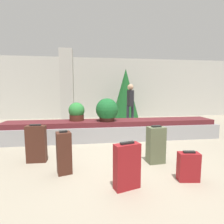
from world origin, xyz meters
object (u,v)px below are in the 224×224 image
object	(u,v)px
suitcase_3	(64,153)
decorated_tree	(126,93)
traveler_0	(130,101)
suitcase_4	(36,144)
suitcase_2	(127,166)
pillar	(67,88)
suitcase_0	(188,167)
potted_plant_0	(77,112)
suitcase_1	(156,145)
potted_plant_1	(107,110)

from	to	relation	value
suitcase_3	decorated_tree	bearing A→B (deg)	50.73
traveler_0	decorated_tree	distance (m)	1.40
suitcase_4	suitcase_2	bearing A→B (deg)	-35.44
suitcase_2	pillar	bearing A→B (deg)	88.80
suitcase_0	suitcase_4	world-z (taller)	suitcase_4
suitcase_0	potted_plant_0	bearing A→B (deg)	133.19
suitcase_2	traveler_0	xyz separation A→B (m)	(1.15, 4.53, 0.69)
suitcase_2	suitcase_4	xyz separation A→B (m)	(-1.62, 1.22, 0.04)
pillar	traveler_0	distance (m)	2.77
suitcase_1	suitcase_4	bearing A→B (deg)	166.53
pillar	decorated_tree	bearing A→B (deg)	11.43
suitcase_2	suitcase_3	bearing A→B (deg)	131.18
suitcase_3	potted_plant_1	world-z (taller)	potted_plant_1
suitcase_1	suitcase_2	world-z (taller)	suitcase_1
potted_plant_0	traveler_0	world-z (taller)	traveler_0
pillar	suitcase_4	xyz separation A→B (m)	(-0.18, -4.13, -1.22)
potted_plant_1	suitcase_2	bearing A→B (deg)	-89.76
suitcase_2	traveler_0	distance (m)	4.72
suitcase_4	decorated_tree	world-z (taller)	decorated_tree
pillar	potted_plant_1	bearing A→B (deg)	-62.19
potted_plant_0	suitcase_4	bearing A→B (deg)	-113.97
pillar	suitcase_0	xyz separation A→B (m)	(2.48, -5.26, -1.36)
suitcase_0	suitcase_3	size ratio (longest dim) A/B	0.64
suitcase_2	traveler_0	bearing A→B (deg)	59.45
suitcase_1	suitcase_3	size ratio (longest dim) A/B	1.00
pillar	potted_plant_1	size ratio (longest dim) A/B	4.78
suitcase_2	decorated_tree	xyz separation A→B (m)	(1.25, 5.89, 1.00)
suitcase_2	potted_plant_1	xyz separation A→B (m)	(-0.01, 2.64, 0.54)
pillar	suitcase_0	size ratio (longest dim) A/B	6.43
potted_plant_0	traveler_0	xyz separation A→B (m)	(2.05, 1.69, 0.21)
pillar	suitcase_0	bearing A→B (deg)	-64.74
suitcase_0	traveler_0	size ratio (longest dim) A/B	0.29
pillar	suitcase_2	distance (m)	5.67
potted_plant_0	traveler_0	bearing A→B (deg)	39.51
pillar	suitcase_4	distance (m)	4.31
suitcase_3	suitcase_1	bearing A→B (deg)	-9.05
pillar	suitcase_2	world-z (taller)	pillar
pillar	potted_plant_0	distance (m)	2.68
potted_plant_1	traveler_0	bearing A→B (deg)	58.42
suitcase_1	traveler_0	bearing A→B (deg)	79.40
suitcase_4	potted_plant_1	world-z (taller)	potted_plant_1
suitcase_4	traveler_0	size ratio (longest dim) A/B	0.46
suitcase_0	potted_plant_0	xyz separation A→B (m)	(-1.94, 2.75, 0.59)
pillar	suitcase_1	bearing A→B (deg)	-63.58
suitcase_3	pillar	bearing A→B (deg)	79.23
suitcase_1	potted_plant_1	xyz separation A→B (m)	(-0.80, 1.78, 0.52)
pillar	potted_plant_1	distance (m)	3.14
suitcase_1	suitcase_3	bearing A→B (deg)	-177.84
suitcase_0	potted_plant_1	distance (m)	2.83
potted_plant_1	traveler_0	world-z (taller)	traveler_0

